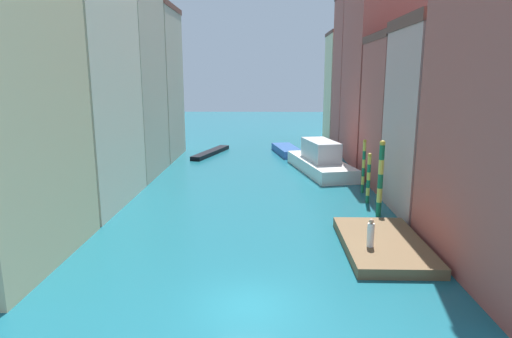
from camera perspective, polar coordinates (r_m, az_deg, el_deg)
name	(u,v)px	position (r m, az deg, el deg)	size (l,w,h in m)	color
ground_plane	(259,175)	(41.93, 0.36, -0.75)	(154.00, 154.00, 0.00)	#196070
building_left_1	(68,76)	(33.99, -23.36, 11.08)	(7.53, 10.59, 18.50)	beige
building_left_2	(114,56)	(43.23, -18.01, 13.84)	(7.53, 9.19, 22.11)	#BCB299
building_left_3	(144,83)	(52.04, -14.44, 10.79)	(7.53, 9.00, 16.96)	#BCB299
building_right_1	(453,117)	(32.30, 24.32, 6.18)	(7.53, 7.60, 13.08)	tan
building_right_2	(414,111)	(39.73, 19.91, 7.15)	(7.53, 8.21, 12.73)	#B25147
building_right_3	(385,72)	(49.24, 16.49, 12.03)	(7.53, 11.04, 19.35)	#B25147
building_right_4	(366,73)	(58.30, 14.11, 12.04)	(7.53, 7.33, 19.31)	#B25147
building_right_5	(353,87)	(66.19, 12.51, 10.42)	(7.53, 7.98, 15.50)	beige
waterfront_dock	(383,244)	(25.13, 16.22, -9.40)	(4.26, 7.61, 0.54)	brown
person_on_dock	(371,234)	(23.65, 14.75, -8.17)	(0.36, 0.36, 1.51)	white
mooring_pole_0	(380,178)	(30.13, 15.94, -1.13)	(0.38, 0.38, 5.16)	#197247
mooring_pole_1	(369,178)	(33.19, 14.48, -1.10)	(0.30, 0.30, 3.79)	#197247
mooring_pole_2	(364,166)	(36.00, 13.87, 0.40)	(0.27, 0.27, 4.36)	#197247
vaporetto_white	(320,161)	(43.46, 8.38, 1.10)	(5.91, 11.85, 3.13)	white
gondola_black	(211,152)	(53.12, -5.91, 2.16)	(3.68, 9.05, 0.47)	black
motorboat_0	(287,150)	(53.39, 4.05, 2.45)	(3.69, 7.53, 0.86)	#234C93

